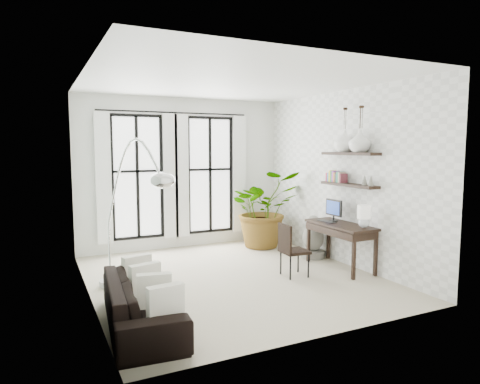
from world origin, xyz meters
TOP-DOWN VIEW (x-y plane):
  - floor at (0.00, 0.00)m, footprint 5.00×5.00m
  - ceiling at (0.00, 0.00)m, footprint 5.00×5.00m
  - wall_left at (-2.25, 0.00)m, footprint 0.00×5.00m
  - wall_right at (2.25, 0.00)m, footprint 0.00×5.00m
  - wall_back at (0.00, 2.50)m, footprint 4.50×0.00m
  - windows at (-0.20, 2.43)m, footprint 3.26×0.13m
  - wall_shelves at (2.11, -0.33)m, footprint 0.25×1.30m
  - sofa at (-1.80, -1.29)m, footprint 0.97×2.07m
  - throw_pillows at (-1.70, -1.29)m, footprint 0.40×1.52m
  - plant at (1.56, 1.73)m, footprint 1.68×1.51m
  - desk at (1.94, -0.41)m, footprint 0.58×1.38m
  - desk_chair at (0.90, -0.38)m, footprint 0.45×0.45m
  - arc_lamp at (-1.70, -0.41)m, footprint 0.72×1.99m
  - buddha at (1.98, 0.48)m, footprint 0.47×0.47m
  - vase_a at (2.11, -0.62)m, footprint 0.37×0.37m
  - vase_b at (2.11, -0.22)m, footprint 0.37×0.37m

SIDE VIEW (x-z plane):
  - floor at x=0.00m, z-range 0.00..0.00m
  - sofa at x=-1.80m, z-range 0.00..0.59m
  - buddha at x=1.98m, z-range -0.07..0.77m
  - throw_pillows at x=-1.70m, z-range 0.30..0.70m
  - desk_chair at x=0.90m, z-range 0.06..0.96m
  - desk at x=1.94m, z-range 0.15..1.35m
  - plant at x=1.56m, z-range 0.00..1.67m
  - windows at x=-0.20m, z-range 0.24..2.88m
  - wall_left at x=-2.25m, z-range -0.90..4.10m
  - wall_right at x=2.25m, z-range -0.90..4.10m
  - wall_back at x=0.00m, z-range -0.65..3.85m
  - wall_shelves at x=2.11m, z-range 1.43..2.03m
  - arc_lamp at x=-1.70m, z-range 0.64..2.92m
  - vase_a at x=2.11m, z-range 2.07..2.46m
  - vase_b at x=2.11m, z-range 2.07..2.46m
  - ceiling at x=0.00m, z-range 3.20..3.20m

